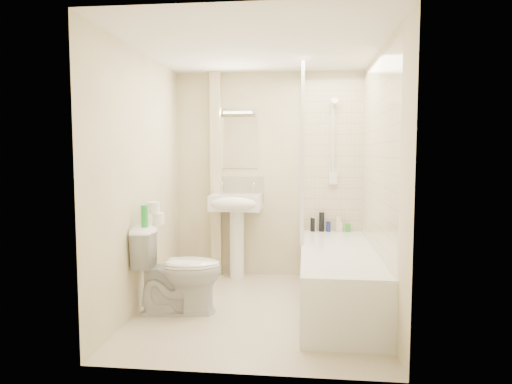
# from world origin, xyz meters

# --- Properties ---
(floor) EXTENTS (2.50, 2.50, 0.00)m
(floor) POSITION_xyz_m (0.00, 0.00, 0.00)
(floor) COLOR beige
(floor) RESTS_ON ground
(wall_back) EXTENTS (2.20, 0.02, 2.40)m
(wall_back) POSITION_xyz_m (0.00, 1.25, 1.20)
(wall_back) COLOR beige
(wall_back) RESTS_ON ground
(wall_left) EXTENTS (0.02, 2.50, 2.40)m
(wall_left) POSITION_xyz_m (-1.10, 0.00, 1.20)
(wall_left) COLOR beige
(wall_left) RESTS_ON ground
(wall_right) EXTENTS (0.02, 2.50, 2.40)m
(wall_right) POSITION_xyz_m (1.10, 0.00, 1.20)
(wall_right) COLOR beige
(wall_right) RESTS_ON ground
(ceiling) EXTENTS (2.20, 2.50, 0.02)m
(ceiling) POSITION_xyz_m (0.00, 0.00, 2.40)
(ceiling) COLOR white
(ceiling) RESTS_ON wall_back
(tile_back) EXTENTS (0.70, 0.01, 1.75)m
(tile_back) POSITION_xyz_m (0.75, 1.24, 1.42)
(tile_back) COLOR beige
(tile_back) RESTS_ON wall_back
(tile_right) EXTENTS (0.01, 2.10, 1.75)m
(tile_right) POSITION_xyz_m (1.09, 0.20, 1.42)
(tile_right) COLOR beige
(tile_right) RESTS_ON wall_right
(pipe_boxing) EXTENTS (0.12, 0.12, 2.40)m
(pipe_boxing) POSITION_xyz_m (-0.62, 1.19, 1.20)
(pipe_boxing) COLOR beige
(pipe_boxing) RESTS_ON ground
(splashback) EXTENTS (0.60, 0.02, 0.30)m
(splashback) POSITION_xyz_m (-0.36, 1.24, 1.03)
(splashback) COLOR beige
(splashback) RESTS_ON wall_back
(mirror) EXTENTS (0.46, 0.01, 0.60)m
(mirror) POSITION_xyz_m (-0.36, 1.24, 1.58)
(mirror) COLOR white
(mirror) RESTS_ON wall_back
(strip_light) EXTENTS (0.42, 0.07, 0.07)m
(strip_light) POSITION_xyz_m (-0.36, 1.22, 1.95)
(strip_light) COLOR silver
(strip_light) RESTS_ON wall_back
(bathtub) EXTENTS (0.70, 2.10, 0.55)m
(bathtub) POSITION_xyz_m (0.75, 0.20, 0.29)
(bathtub) COLOR white
(bathtub) RESTS_ON ground
(shower_screen) EXTENTS (0.04, 0.92, 1.80)m
(shower_screen) POSITION_xyz_m (0.40, 0.80, 1.45)
(shower_screen) COLOR white
(shower_screen) RESTS_ON bathtub
(shower_fixture) EXTENTS (0.10, 0.16, 0.99)m
(shower_fixture) POSITION_xyz_m (0.75, 1.19, 1.55)
(shower_fixture) COLOR white
(shower_fixture) RESTS_ON wall_back
(pedestal_sink) EXTENTS (0.58, 0.52, 1.12)m
(pedestal_sink) POSITION_xyz_m (-0.36, 1.01, 0.79)
(pedestal_sink) COLOR white
(pedestal_sink) RESTS_ON ground
(bottle_black_a) EXTENTS (0.06, 0.06, 0.16)m
(bottle_black_a) POSITION_xyz_m (0.53, 1.16, 0.63)
(bottle_black_a) COLOR black
(bottle_black_a) RESTS_ON bathtub
(bottle_white_a) EXTENTS (0.05, 0.05, 0.16)m
(bottle_white_a) POSITION_xyz_m (0.54, 1.16, 0.63)
(bottle_white_a) COLOR silver
(bottle_white_a) RESTS_ON bathtub
(bottle_black_b) EXTENTS (0.06, 0.06, 0.22)m
(bottle_black_b) POSITION_xyz_m (0.63, 1.16, 0.66)
(bottle_black_b) COLOR black
(bottle_black_b) RESTS_ON bathtub
(bottle_blue) EXTENTS (0.05, 0.05, 0.12)m
(bottle_blue) POSITION_xyz_m (0.70, 1.16, 0.61)
(bottle_blue) COLOR navy
(bottle_blue) RESTS_ON bathtub
(bottle_cream) EXTENTS (0.07, 0.07, 0.17)m
(bottle_cream) POSITION_xyz_m (0.82, 1.16, 0.64)
(bottle_cream) COLOR beige
(bottle_cream) RESTS_ON bathtub
(bottle_white_b) EXTENTS (0.05, 0.05, 0.12)m
(bottle_white_b) POSITION_xyz_m (0.84, 1.16, 0.61)
(bottle_white_b) COLOR white
(bottle_white_b) RESTS_ON bathtub
(bottle_green) EXTENTS (0.06, 0.06, 0.09)m
(bottle_green) POSITION_xyz_m (0.93, 1.16, 0.60)
(bottle_green) COLOR green
(bottle_green) RESTS_ON bathtub
(toilet) EXTENTS (0.66, 0.91, 0.80)m
(toilet) POSITION_xyz_m (-0.72, -0.13, 0.40)
(toilet) COLOR white
(toilet) RESTS_ON ground
(toilet_roll_lower) EXTENTS (0.11, 0.11, 0.10)m
(toilet_roll_lower) POSITION_xyz_m (-0.93, -0.04, 0.85)
(toilet_roll_lower) COLOR white
(toilet_roll_lower) RESTS_ON toilet
(toilet_roll_upper) EXTENTS (0.12, 0.12, 0.10)m
(toilet_roll_upper) POSITION_xyz_m (-0.98, -0.03, 0.95)
(toilet_roll_upper) COLOR white
(toilet_roll_upper) RESTS_ON toilet_roll_lower
(green_bottle) EXTENTS (0.06, 0.06, 0.20)m
(green_bottle) POSITION_xyz_m (-0.99, -0.23, 0.90)
(green_bottle) COLOR green
(green_bottle) RESTS_ON toilet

